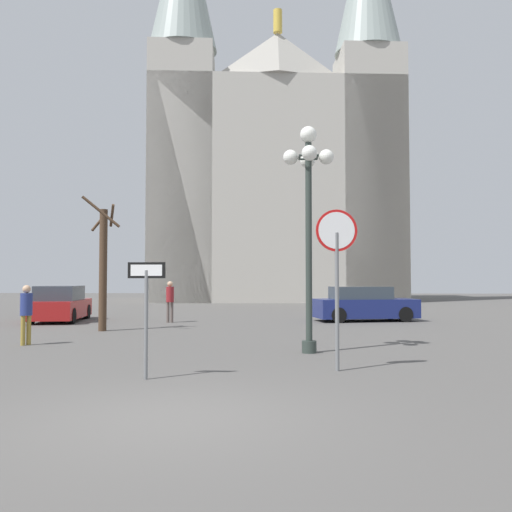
# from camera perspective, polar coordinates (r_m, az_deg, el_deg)

# --- Properties ---
(ground_plane) EXTENTS (120.00, 120.00, 0.00)m
(ground_plane) POSITION_cam_1_polar(r_m,az_deg,el_deg) (7.45, -9.17, -16.55)
(ground_plane) COLOR #514F4C
(cathedral) EXTENTS (20.83, 12.95, 33.46)m
(cathedral) POSITION_cam_1_polar(r_m,az_deg,el_deg) (45.77, 1.96, 9.61)
(cathedral) COLOR #ADA89E
(cathedral) RESTS_ON ground
(stop_sign) EXTENTS (0.84, 0.16, 3.20)m
(stop_sign) POSITION_cam_1_polar(r_m,az_deg,el_deg) (10.84, 8.54, -0.01)
(stop_sign) COLOR slate
(stop_sign) RESTS_ON ground
(one_way_arrow_sign) EXTENTS (0.69, 0.07, 2.12)m
(one_way_arrow_sign) POSITION_cam_1_polar(r_m,az_deg,el_deg) (10.04, -11.53, -4.75)
(one_way_arrow_sign) COLOR slate
(one_way_arrow_sign) RESTS_ON ground
(street_lamp) EXTENTS (1.26, 1.26, 5.63)m
(street_lamp) POSITION_cam_1_polar(r_m,az_deg,el_deg) (13.52, 5.58, 6.40)
(street_lamp) COLOR #2D3833
(street_lamp) RESTS_ON ground
(bare_tree) EXTENTS (1.29, 1.21, 4.64)m
(bare_tree) POSITION_cam_1_polar(r_m,az_deg,el_deg) (19.57, -15.87, -0.94)
(bare_tree) COLOR #473323
(bare_tree) RESTS_ON ground
(parked_car_near_navy) EXTENTS (4.55, 2.59, 1.48)m
(parked_car_near_navy) POSITION_cam_1_polar(r_m,az_deg,el_deg) (23.71, 11.37, -5.08)
(parked_car_near_navy) COLOR navy
(parked_car_near_navy) RESTS_ON ground
(parked_car_far_red) EXTENTS (2.37, 4.42, 1.52)m
(parked_car_far_red) POSITION_cam_1_polar(r_m,az_deg,el_deg) (24.60, -19.98, -4.86)
(parked_car_far_red) COLOR maroon
(parked_car_far_red) RESTS_ON ground
(pedestrian_walking) EXTENTS (0.32, 0.32, 1.65)m
(pedestrian_walking) POSITION_cam_1_polar(r_m,az_deg,el_deg) (16.14, -23.13, -5.17)
(pedestrian_walking) COLOR olive
(pedestrian_walking) RESTS_ON ground
(pedestrian_standing) EXTENTS (0.32, 0.32, 1.72)m
(pedestrian_standing) POSITION_cam_1_polar(r_m,az_deg,el_deg) (22.76, -9.08, -4.35)
(pedestrian_standing) COLOR #594C47
(pedestrian_standing) RESTS_ON ground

